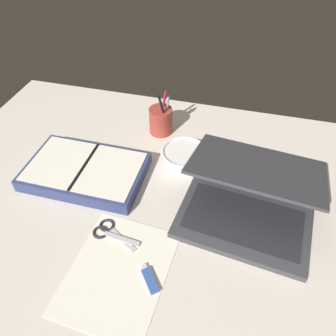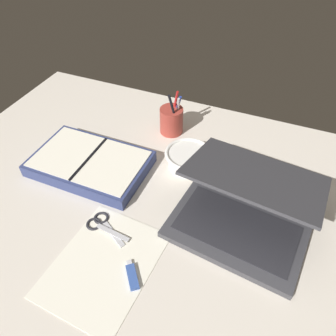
% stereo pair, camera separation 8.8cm
% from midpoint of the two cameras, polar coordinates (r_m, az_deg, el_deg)
% --- Properties ---
extents(desk_top, '(1.40, 1.00, 0.02)m').
position_cam_midpoint_polar(desk_top, '(0.89, -3.70, -6.68)').
color(desk_top, beige).
rests_on(desk_top, ground).
extents(laptop, '(0.36, 0.33, 0.15)m').
position_cam_midpoint_polar(laptop, '(0.83, 10.85, -6.15)').
color(laptop, '#38383D').
rests_on(laptop, desk_top).
extents(bowl, '(0.14, 0.14, 0.05)m').
position_cam_midpoint_polar(bowl, '(0.97, 0.26, 1.95)').
color(bowl, silver).
rests_on(bowl, desk_top).
extents(pen_cup, '(0.08, 0.08, 0.16)m').
position_cam_midpoint_polar(pen_cup, '(1.09, -3.56, 8.23)').
color(pen_cup, '#9E382D').
rests_on(pen_cup, desk_top).
extents(planner, '(0.33, 0.22, 0.04)m').
position_cam_midpoint_polar(planner, '(0.98, -16.67, -0.63)').
color(planner, navy).
rests_on(planner, desk_top).
extents(scissors, '(0.13, 0.08, 0.01)m').
position_cam_midpoint_polar(scissors, '(0.85, -13.40, -10.82)').
color(scissors, '#B7B7BC').
rests_on(scissors, desk_top).
extents(paper_sheet_front, '(0.23, 0.29, 0.00)m').
position_cam_midpoint_polar(paper_sheet_front, '(0.79, -11.96, -17.41)').
color(paper_sheet_front, silver).
rests_on(paper_sheet_front, desk_top).
extents(usb_drive, '(0.06, 0.07, 0.01)m').
position_cam_midpoint_polar(usb_drive, '(0.76, -6.68, -18.97)').
color(usb_drive, '#33519E').
rests_on(usb_drive, desk_top).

